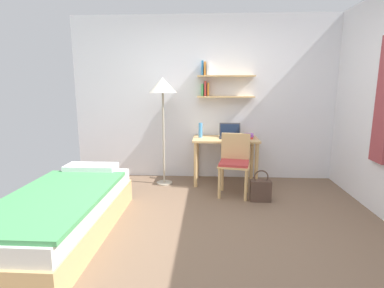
{
  "coord_description": "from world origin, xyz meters",
  "views": [
    {
      "loc": [
        0.0,
        -2.84,
        1.51
      ],
      "look_at": [
        -0.19,
        0.51,
        0.85
      ],
      "focal_mm": 27.76,
      "sensor_mm": 36.0,
      "label": 1
    }
  ],
  "objects_px": {
    "desk": "(225,147)",
    "standing_lamp": "(163,91)",
    "desk_chair": "(234,161)",
    "handbag": "(261,190)",
    "water_bottle": "(200,130)",
    "book_stack": "(248,136)",
    "laptop": "(230,134)",
    "bed": "(63,213)"
  },
  "relations": [
    {
      "from": "standing_lamp",
      "to": "handbag",
      "type": "bearing_deg",
      "value": -24.86
    },
    {
      "from": "desk",
      "to": "water_bottle",
      "type": "bearing_deg",
      "value": 174.36
    },
    {
      "from": "water_bottle",
      "to": "book_stack",
      "type": "relative_size",
      "value": 0.97
    },
    {
      "from": "laptop",
      "to": "water_bottle",
      "type": "xyz_separation_m",
      "value": [
        -0.46,
        -0.0,
        0.06
      ]
    },
    {
      "from": "bed",
      "to": "handbag",
      "type": "height_order",
      "value": "bed"
    },
    {
      "from": "book_stack",
      "to": "bed",
      "type": "bearing_deg",
      "value": -138.68
    },
    {
      "from": "water_bottle",
      "to": "laptop",
      "type": "bearing_deg",
      "value": 0.14
    },
    {
      "from": "book_stack",
      "to": "handbag",
      "type": "xyz_separation_m",
      "value": [
        0.08,
        -0.78,
        -0.59
      ]
    },
    {
      "from": "desk_chair",
      "to": "standing_lamp",
      "type": "relative_size",
      "value": 0.52
    },
    {
      "from": "laptop",
      "to": "bed",
      "type": "bearing_deg",
      "value": -134.29
    },
    {
      "from": "laptop",
      "to": "water_bottle",
      "type": "relative_size",
      "value": 1.45
    },
    {
      "from": "standing_lamp",
      "to": "book_stack",
      "type": "relative_size",
      "value": 6.9
    },
    {
      "from": "desk_chair",
      "to": "water_bottle",
      "type": "bearing_deg",
      "value": 131.6
    },
    {
      "from": "desk_chair",
      "to": "water_bottle",
      "type": "height_order",
      "value": "water_bottle"
    },
    {
      "from": "standing_lamp",
      "to": "handbag",
      "type": "relative_size",
      "value": 3.82
    },
    {
      "from": "bed",
      "to": "standing_lamp",
      "type": "distance_m",
      "value": 2.22
    },
    {
      "from": "bed",
      "to": "standing_lamp",
      "type": "relative_size",
      "value": 1.24
    },
    {
      "from": "water_bottle",
      "to": "handbag",
      "type": "distance_m",
      "value": 1.33
    },
    {
      "from": "laptop",
      "to": "desk_chair",
      "type": "bearing_deg",
      "value": -86.68
    },
    {
      "from": "laptop",
      "to": "water_bottle",
      "type": "bearing_deg",
      "value": -179.86
    },
    {
      "from": "handbag",
      "to": "bed",
      "type": "bearing_deg",
      "value": -154.16
    },
    {
      "from": "water_bottle",
      "to": "book_stack",
      "type": "bearing_deg",
      "value": -0.86
    },
    {
      "from": "bed",
      "to": "water_bottle",
      "type": "height_order",
      "value": "water_bottle"
    },
    {
      "from": "desk",
      "to": "desk_chair",
      "type": "relative_size",
      "value": 1.17
    },
    {
      "from": "book_stack",
      "to": "laptop",
      "type": "bearing_deg",
      "value": 177.53
    },
    {
      "from": "bed",
      "to": "laptop",
      "type": "distance_m",
      "value": 2.63
    },
    {
      "from": "desk",
      "to": "water_bottle",
      "type": "xyz_separation_m",
      "value": [
        -0.39,
        0.04,
        0.25
      ]
    },
    {
      "from": "desk",
      "to": "desk_chair",
      "type": "bearing_deg",
      "value": -78.77
    },
    {
      "from": "bed",
      "to": "standing_lamp",
      "type": "xyz_separation_m",
      "value": [
        0.78,
        1.69,
        1.2
      ]
    },
    {
      "from": "laptop",
      "to": "book_stack",
      "type": "relative_size",
      "value": 1.4
    },
    {
      "from": "desk_chair",
      "to": "book_stack",
      "type": "relative_size",
      "value": 3.61
    },
    {
      "from": "book_stack",
      "to": "handbag",
      "type": "distance_m",
      "value": 0.99
    },
    {
      "from": "book_stack",
      "to": "handbag",
      "type": "height_order",
      "value": "book_stack"
    },
    {
      "from": "desk_chair",
      "to": "water_bottle",
      "type": "relative_size",
      "value": 3.73
    },
    {
      "from": "desk_chair",
      "to": "book_stack",
      "type": "distance_m",
      "value": 0.65
    },
    {
      "from": "bed",
      "to": "desk",
      "type": "relative_size",
      "value": 2.03
    },
    {
      "from": "standing_lamp",
      "to": "water_bottle",
      "type": "xyz_separation_m",
      "value": [
        0.56,
        0.16,
        -0.61
      ]
    },
    {
      "from": "standing_lamp",
      "to": "water_bottle",
      "type": "height_order",
      "value": "standing_lamp"
    },
    {
      "from": "water_bottle",
      "to": "bed",
      "type": "bearing_deg",
      "value": -126.04
    },
    {
      "from": "desk",
      "to": "handbag",
      "type": "relative_size",
      "value": 2.34
    },
    {
      "from": "desk_chair",
      "to": "standing_lamp",
      "type": "xyz_separation_m",
      "value": [
        -1.05,
        0.4,
        0.96
      ]
    },
    {
      "from": "desk",
      "to": "standing_lamp",
      "type": "bearing_deg",
      "value": -172.92
    }
  ]
}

